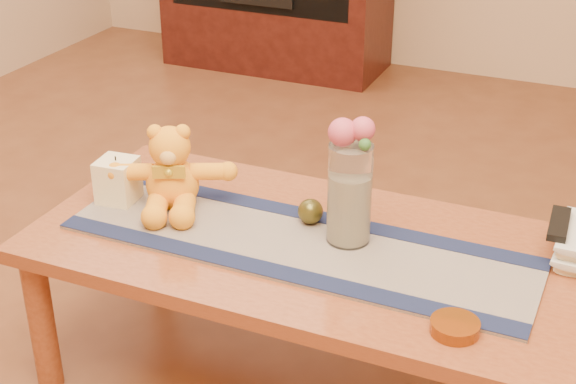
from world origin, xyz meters
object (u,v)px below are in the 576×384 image
at_px(pillar_candle, 118,180).
at_px(amber_dish, 455,327).
at_px(glass_vase, 350,194).
at_px(bronze_ball, 310,211).
at_px(tv_remote, 559,224).
at_px(book_bottom, 555,248).
at_px(teddy_bear, 171,167).

bearing_deg(pillar_candle, amber_dish, -12.43).
distance_m(glass_vase, amber_dish, 0.45).
distance_m(bronze_ball, tv_remote, 0.62).
bearing_deg(pillar_candle, book_bottom, 10.33).
height_order(bronze_ball, tv_remote, tv_remote).
bearing_deg(tv_remote, glass_vase, -165.11).
relative_size(teddy_bear, bronze_ball, 4.89).
height_order(teddy_bear, tv_remote, teddy_bear).
bearing_deg(tv_remote, teddy_bear, -173.24).
xyz_separation_m(teddy_bear, amber_dish, (0.84, -0.26, -0.10)).
bearing_deg(book_bottom, bronze_ball, -174.39).
bearing_deg(teddy_bear, glass_vase, -23.51).
relative_size(teddy_bear, book_bottom, 1.46).
distance_m(teddy_bear, tv_remote, 1.00).
xyz_separation_m(bronze_ball, amber_dish, (0.46, -0.31, -0.03)).
height_order(pillar_candle, book_bottom, pillar_candle).
bearing_deg(glass_vase, tv_remote, 17.29).
relative_size(bronze_ball, amber_dish, 0.62).
height_order(glass_vase, book_bottom, glass_vase).
xyz_separation_m(pillar_candle, tv_remote, (1.14, 0.20, 0.02)).
bearing_deg(amber_dish, teddy_bear, 163.02).
relative_size(pillar_candle, bronze_ball, 1.78).
bearing_deg(tv_remote, bronze_ball, -172.30).
xyz_separation_m(tv_remote, amber_dish, (-0.15, -0.42, -0.07)).
distance_m(book_bottom, amber_dish, 0.45).
bearing_deg(teddy_bear, bronze_ball, -16.75).
distance_m(bronze_ball, book_bottom, 0.62).
bearing_deg(amber_dish, book_bottom, 70.60).
bearing_deg(teddy_bear, amber_dish, -41.39).
xyz_separation_m(teddy_bear, bronze_ball, (0.38, 0.05, -0.08)).
distance_m(teddy_bear, bronze_ball, 0.39).
bearing_deg(glass_vase, amber_dish, -38.10).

